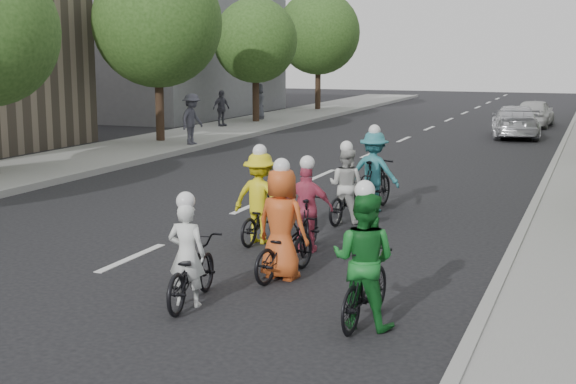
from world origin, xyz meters
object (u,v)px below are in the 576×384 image
Objects in this scene: cyclist_1 at (261,206)px; follow_car_trail at (534,113)px; spectator_1 at (221,108)px; spectator_0 at (192,119)px; cyclist_2 at (283,236)px; spectator_2 at (259,101)px; follow_car_lead at (515,121)px; cyclist_3 at (308,216)px; cyclist_4 at (190,267)px; cyclist_6 at (374,178)px; cyclist_0 at (364,271)px; cyclist_5 at (347,193)px.

follow_car_trail is at bearing -90.89° from cyclist_1.
spectator_0 is at bearing -141.05° from spectator_1.
cyclist_1 reaches higher than follow_car_trail.
cyclist_2 is 27.88m from spectator_2.
spectator_2 is at bearing -61.17° from cyclist_1.
follow_car_trail is 2.18× the size of spectator_2.
cyclist_1 is 20.69m from follow_car_lead.
spectator_0 reaches higher than cyclist_3.
cyclist_3 is at bearing -128.84° from spectator_1.
cyclist_1 is at bearing -142.16° from spectator_0.
spectator_2 is (-10.72, 27.12, 0.50)m from cyclist_4.
cyclist_1 is 0.99× the size of spectator_0.
spectator_0 is at bearing 179.99° from spectator_2.
cyclist_1 is 0.93× the size of cyclist_6.
spectator_2 is at bearing -20.79° from follow_car_lead.
follow_car_trail is (1.63, 22.06, -0.09)m from cyclist_6.
cyclist_0 is 24.25m from follow_car_lead.
spectator_0 is at bearing 53.97° from follow_car_trail.
cyclist_4 is 0.40× the size of follow_car_lead.
cyclist_6 reaches higher than cyclist_0.
cyclist_2 is at bearing 100.80° from cyclist_5.
cyclist_6 is 1.07× the size of spectator_0.
spectator_1 is (-10.21, 19.21, 0.27)m from cyclist_1.
spectator_0 is at bearing -69.75° from cyclist_4.
cyclist_3 is (1.04, -0.33, -0.05)m from cyclist_1.
cyclist_6 reaches higher than spectator_2.
cyclist_1 is (-3.02, 3.69, -0.04)m from cyclist_0.
cyclist_2 is at bearing 89.82° from follow_car_trail.
spectator_1 is at bearing -56.71° from cyclist_1.
cyclist_0 is 30.14m from spectator_2.
cyclist_2 is 27.74m from follow_car_trail.
cyclist_3 is at bearing -139.61° from spectator_0.
cyclist_3 is 3.44m from cyclist_4.
cyclist_3 is 0.87× the size of cyclist_6.
spectator_0 is (-9.26, 14.38, 0.41)m from cyclist_2.
spectator_2 reaches higher than cyclist_1.
cyclist_2 is at bearing 96.72° from cyclist_6.
cyclist_0 is 0.50× the size of follow_car_trail.
cyclist_3 is at bearing 99.05° from cyclist_5.
spectator_0 is (-11.04, 16.04, 0.35)m from cyclist_0.
spectator_1 is (-11.25, 19.53, 0.33)m from cyclist_3.
follow_car_trail is (1.74, 26.00, 0.03)m from cyclist_3.
cyclist_6 reaches higher than cyclist_4.
spectator_2 is at bearing -55.53° from cyclist_5.
spectator_1 reaches higher than cyclist_3.
follow_car_trail is 14.51m from spectator_1.
cyclist_1 is at bearing 78.11° from cyclist_6.
follow_car_trail is at bearing -101.88° from follow_car_lead.
follow_car_lead is at bearing -113.83° from spectator_2.
cyclist_2 is 1.07× the size of spectator_2.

